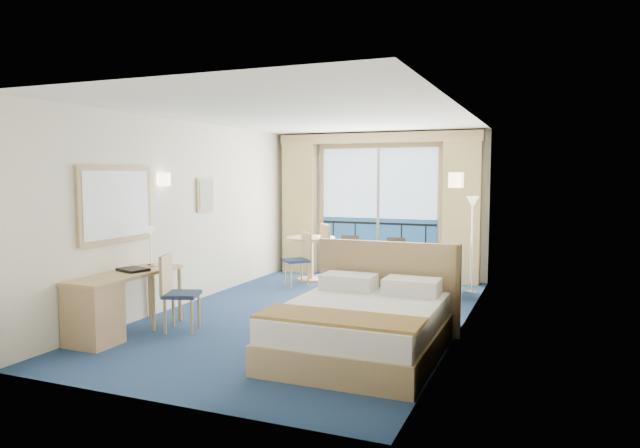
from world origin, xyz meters
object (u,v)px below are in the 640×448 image
at_px(round_table, 311,248).
at_px(table_chair_b, 301,256).
at_px(nightstand, 443,308).
at_px(desk_chair, 175,288).
at_px(desk, 101,307).
at_px(armchair, 433,270).
at_px(floor_lamp, 472,220).
at_px(table_chair_a, 332,250).
at_px(bed, 363,325).

bearing_deg(round_table, table_chair_b, -87.05).
bearing_deg(nightstand, round_table, 140.37).
bearing_deg(desk_chair, desk, 127.30).
bearing_deg(armchair, desk_chair, 41.40).
distance_m(floor_lamp, round_table, 2.90).
distance_m(desk_chair, table_chair_a, 3.63).
height_order(floor_lamp, desk_chair, floor_lamp).
bearing_deg(nightstand, armchair, 104.90).
bearing_deg(bed, desk, -165.93).
distance_m(desk_chair, round_table, 3.71).
height_order(nightstand, desk, desk).
relative_size(bed, table_chair_b, 2.29).
height_order(armchair, table_chair_a, table_chair_a).
height_order(nightstand, desk_chair, desk_chair).
relative_size(floor_lamp, desk, 1.00).
bearing_deg(round_table, armchair, -10.18).
bearing_deg(round_table, desk, -99.14).
height_order(round_table, table_chair_a, table_chair_a).
bearing_deg(nightstand, bed, -113.81).
bearing_deg(armchair, bed, 76.99).
relative_size(floor_lamp, table_chair_b, 1.71).
height_order(bed, desk, bed).
relative_size(round_table, table_chair_a, 0.83).
bearing_deg(armchair, nightstand, 93.74).
bearing_deg(bed, floor_lamp, 79.92).
bearing_deg(desk_chair, nightstand, -84.57).
relative_size(nightstand, table_chair_a, 0.48).
bearing_deg(floor_lamp, nightstand, -91.03).
height_order(bed, armchair, bed).
height_order(bed, table_chair_b, bed).
height_order(armchair, desk, armchair).
relative_size(armchair, floor_lamp, 0.56).
distance_m(round_table, table_chair_b, 0.51).
distance_m(nightstand, round_table, 3.65).
height_order(desk_chair, table_chair_b, desk_chair).
bearing_deg(armchair, table_chair_b, -8.88).
relative_size(armchair, desk_chair, 0.92).
relative_size(nightstand, armchair, 0.58).
bearing_deg(desk, round_table, 80.86).
distance_m(armchair, floor_lamp, 1.04).
bearing_deg(desk_chair, round_table, -22.71).
distance_m(bed, nightstand, 1.52).
distance_m(desk, desk_chair, 0.88).
relative_size(floor_lamp, round_table, 1.79).
height_order(armchair, round_table, armchair).
xyz_separation_m(nightstand, armchair, (-0.51, 1.90, 0.14)).
distance_m(nightstand, table_chair_b, 3.32).
height_order(bed, table_chair_a, bed).
bearing_deg(desk, table_chair_b, 79.35).
bearing_deg(desk, floor_lamp, 51.15).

